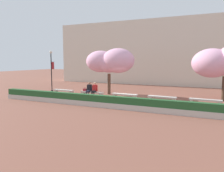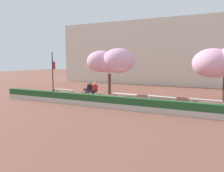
{
  "view_description": "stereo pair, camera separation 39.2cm",
  "coord_description": "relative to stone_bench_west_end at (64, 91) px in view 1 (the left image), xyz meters",
  "views": [
    {
      "loc": [
        6.3,
        -16.22,
        3.08
      ],
      "look_at": [
        -1.2,
        0.2,
        1.0
      ],
      "focal_mm": 35.0,
      "sensor_mm": 36.0,
      "label": 1
    },
    {
      "loc": [
        6.65,
        -16.05,
        3.08
      ],
      "look_at": [
        -1.2,
        0.2,
        1.0
      ],
      "focal_mm": 35.0,
      "sensor_mm": 36.0,
      "label": 2
    }
  ],
  "objects": [
    {
      "name": "cherry_tree_main",
      "position": [
        3.81,
        1.94,
        2.71
      ],
      "size": [
        4.58,
        2.9,
        4.21
      ],
      "color": "#513828",
      "rests_on": "ground"
    },
    {
      "name": "stone_bench_west_end",
      "position": [
        0.0,
        0.0,
        0.0
      ],
      "size": [
        2.15,
        0.53,
        0.45
      ],
      "color": "#BCB7AD",
      "rests_on": "ground"
    },
    {
      "name": "stone_bench_east_end",
      "position": [
        12.01,
        0.0,
        0.0
      ],
      "size": [
        2.15,
        0.53,
        0.45
      ],
      "color": "#BCB7AD",
      "rests_on": "ground"
    },
    {
      "name": "lamp_post_with_banner",
      "position": [
        -2.29,
        1.14,
        2.15
      ],
      "size": [
        0.54,
        0.28,
        4.1
      ],
      "color": "black",
      "rests_on": "ground"
    },
    {
      "name": "ground_plane",
      "position": [
        6.0,
        0.0,
        -0.31
      ],
      "size": [
        100.0,
        100.0,
        0.0
      ],
      "primitive_type": "plane",
      "color": "brown"
    },
    {
      "name": "building_facade",
      "position": [
        6.0,
        12.89,
        3.84
      ],
      "size": [
        28.28,
        4.0,
        8.3
      ],
      "primitive_type": "cube",
      "color": "beige",
      "rests_on": "ground"
    },
    {
      "name": "person_seated_left",
      "position": [
        2.73,
        -0.05,
        0.39
      ],
      "size": [
        0.51,
        0.68,
        1.29
      ],
      "color": "black",
      "rests_on": "ground"
    },
    {
      "name": "stone_bench_near_west",
      "position": [
        3.0,
        0.0,
        0.0
      ],
      "size": [
        2.15,
        0.53,
        0.45
      ],
      "color": "#BCB7AD",
      "rests_on": "ground"
    },
    {
      "name": "handbag",
      "position": [
        2.28,
        -0.01,
        0.27
      ],
      "size": [
        0.3,
        0.15,
        0.34
      ],
      "color": "#A3232D",
      "rests_on": "stone_bench_near_west"
    },
    {
      "name": "stone_bench_near_east",
      "position": [
        9.01,
        0.0,
        0.0
      ],
      "size": [
        2.15,
        0.53,
        0.45
      ],
      "color": "#BCB7AD",
      "rests_on": "ground"
    },
    {
      "name": "person_seated_right",
      "position": [
        3.28,
        -0.05,
        0.39
      ],
      "size": [
        0.51,
        0.69,
        1.29
      ],
      "color": "black",
      "rests_on": "ground"
    },
    {
      "name": "stone_bench_center",
      "position": [
        6.0,
        0.0,
        0.0
      ],
      "size": [
        2.15,
        0.53,
        0.45
      ],
      "color": "#BCB7AD",
      "rests_on": "ground"
    },
    {
      "name": "planter_hedge_foreground",
      "position": [
        6.0,
        -3.44,
        0.07
      ],
      "size": [
        17.64,
        0.5,
        0.8
      ],
      "color": "#BCB7AD",
      "rests_on": "ground"
    }
  ]
}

